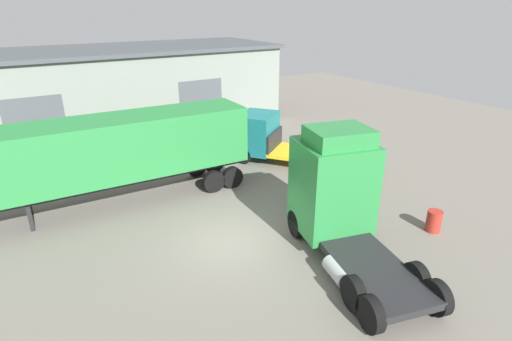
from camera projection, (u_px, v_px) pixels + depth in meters
ground_plane at (233, 243)px, 15.10m from camera, size 60.00×60.00×0.00m
warehouse_building at (110, 89)px, 28.16m from camera, size 23.97×8.52×5.62m
tractor_unit_green at (338, 194)px, 14.22m from camera, size 3.93×6.71×4.50m
container_trailer_green at (117, 150)px, 17.37m from camera, size 11.85×2.87×3.93m
flatbed_truck_teal at (276, 139)px, 22.62m from camera, size 6.51×7.49×2.68m
oil_drum at (434, 221)px, 15.79m from camera, size 0.58×0.58×0.88m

